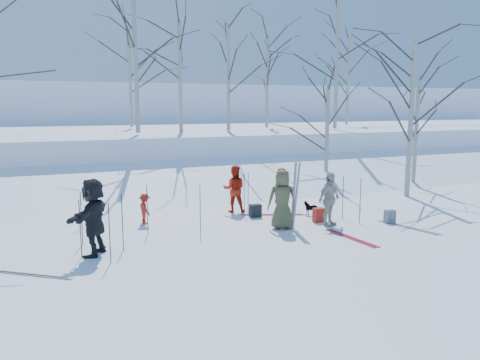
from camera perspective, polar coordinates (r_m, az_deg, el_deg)
name	(u,v)px	position (r m, az deg, el deg)	size (l,w,h in m)	color
ground	(262,237)	(12.41, 2.69, -6.95)	(120.00, 120.00, 0.00)	white
snow_ramp	(187,188)	(18.79, -6.48, -1.01)	(70.00, 9.50, 1.40)	white
snow_plateau	(139,147)	(28.35, -12.20, 3.99)	(70.00, 18.00, 2.20)	white
far_hill	(99,120)	(49.06, -16.80, 7.06)	(90.00, 30.00, 6.00)	white
skier_olive_center	(282,199)	(13.08, 5.18, -2.37)	(0.82, 0.53, 1.68)	#47482B
skier_red_north	(280,192)	(14.55, 4.89, -1.50)	(0.56, 0.36, 1.52)	#B22410
skier_redor_behind	(234,189)	(15.09, -0.70, -1.10)	(0.74, 0.57, 1.51)	#B2220D
skier_red_seated	(145,209)	(13.90, -11.52, -3.46)	(0.58, 0.33, 0.90)	#B22410
skier_cream_east	(329,199)	(13.61, 10.81, -2.32)	(0.91, 0.38, 1.55)	beige
skier_grey_west	(93,217)	(11.28, -17.45, -4.31)	(1.67, 0.53, 1.80)	black
dog	(312,208)	(14.90, 8.74, -3.44)	(0.24, 0.53, 0.44)	black
upright_ski_left	(294,196)	(13.01, 6.56, -1.96)	(0.07, 0.02, 1.90)	silver
upright_ski_right	(296,196)	(12.98, 6.87, -1.98)	(0.07, 0.02, 1.90)	silver
ski_pair_a	(273,215)	(14.86, 4.06, -4.23)	(1.84, 0.87, 0.02)	#B4192B
ski_pair_b	(409,227)	(14.13, 19.87, -5.46)	(0.64, 1.89, 0.02)	silver
ski_pair_c	(351,238)	(12.61, 13.40, -6.89)	(0.37, 1.91, 0.02)	#B4192B
ski_pair_d	(29,275)	(10.66, -24.34, -10.46)	(1.64, 1.30, 0.02)	silver
ski_pole_a	(122,223)	(11.48, -14.14, -5.10)	(0.02, 0.02, 1.34)	black
ski_pole_b	(82,218)	(12.23, -18.76, -4.44)	(0.02, 0.02, 1.34)	black
ski_pole_c	(248,194)	(14.77, 1.00, -1.67)	(0.02, 0.02, 1.34)	black
ski_pole_d	(80,229)	(11.23, -18.90, -5.64)	(0.02, 0.02, 1.34)	black
ski_pole_e	(200,210)	(12.58, -4.87, -3.61)	(0.02, 0.02, 1.34)	black
ski_pole_f	(147,210)	(12.75, -11.24, -3.58)	(0.02, 0.02, 1.34)	black
ski_pole_g	(244,195)	(14.55, 0.51, -1.83)	(0.02, 0.02, 1.34)	black
ski_pole_h	(343,198)	(14.48, 12.43, -2.11)	(0.02, 0.02, 1.34)	black
ski_pole_i	(360,201)	(14.12, 14.45, -2.47)	(0.02, 0.02, 1.34)	black
ski_pole_j	(110,233)	(10.65, -15.61, -6.28)	(0.02, 0.02, 1.34)	black
backpack_red	(319,215)	(14.10, 9.58, -4.23)	(0.32, 0.22, 0.42)	#AD261A
backpack_grey	(390,216)	(14.50, 17.79, -4.26)	(0.30, 0.20, 0.38)	slate
backpack_dark	(255,211)	(14.51, 1.88, -3.76)	(0.34, 0.24, 0.40)	black
birch_plateau_a	(228,77)	(23.60, -1.42, 12.41)	(4.22, 4.22, 5.18)	silver
birch_plateau_b	(130,78)	(27.48, -13.26, 12.05)	(4.45, 4.45, 5.50)	silver
birch_plateau_e	(348,82)	(30.86, 13.00, 11.55)	(4.33, 4.33, 5.33)	silver
birch_plateau_f	(136,63)	(21.69, -12.60, 13.79)	(4.91, 4.91, 6.16)	silver
birch_plateau_g	(180,76)	(22.99, -7.31, 12.46)	(4.25, 4.25, 5.21)	silver
birch_plateau_h	(337,60)	(26.41, 11.72, 14.14)	(5.68, 5.68, 7.26)	silver
birch_plateau_i	(267,82)	(26.33, 3.32, 11.88)	(4.11, 4.11, 5.01)	silver
birch_edge_b	(411,119)	(18.65, 20.12, 7.04)	(4.71, 4.71, 5.88)	silver
birch_edge_c	(416,132)	(21.27, 20.67, 5.53)	(3.84, 3.84, 4.63)	silver
birch_edge_e	(327,136)	(20.39, 10.56, 5.28)	(3.58, 3.58, 4.25)	silver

